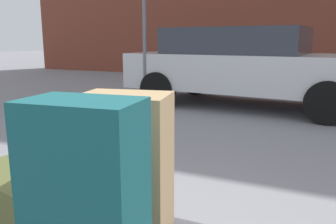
{
  "coord_description": "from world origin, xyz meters",
  "views": [
    {
      "loc": [
        1.05,
        -1.08,
        1.21
      ],
      "look_at": [
        0.0,
        1.2,
        0.69
      ],
      "focal_mm": 37.54,
      "sensor_mm": 36.0,
      "label": 1
    }
  ],
  "objects_px": {
    "suitcase_tan_stacked_top": "(126,165)",
    "duffel_bag_olive_rear_right": "(30,209)",
    "suitcase_teal_rear_left": "(86,204)",
    "no_parking_sign": "(144,24)",
    "parked_car": "(245,65)"
  },
  "relations": [
    {
      "from": "suitcase_tan_stacked_top",
      "to": "duffel_bag_olive_rear_right",
      "type": "height_order",
      "value": "suitcase_tan_stacked_top"
    },
    {
      "from": "suitcase_teal_rear_left",
      "to": "no_parking_sign",
      "type": "relative_size",
      "value": 0.29
    },
    {
      "from": "parked_car",
      "to": "no_parking_sign",
      "type": "xyz_separation_m",
      "value": [
        -1.66,
        -0.77,
        0.72
      ]
    },
    {
      "from": "parked_car",
      "to": "no_parking_sign",
      "type": "distance_m",
      "value": 1.97
    },
    {
      "from": "duffel_bag_olive_rear_right",
      "to": "suitcase_tan_stacked_top",
      "type": "bearing_deg",
      "value": 54.01
    },
    {
      "from": "suitcase_tan_stacked_top",
      "to": "suitcase_teal_rear_left",
      "type": "height_order",
      "value": "suitcase_teal_rear_left"
    },
    {
      "from": "duffel_bag_olive_rear_right",
      "to": "parked_car",
      "type": "xyz_separation_m",
      "value": [
        -0.31,
        5.44,
        0.25
      ]
    },
    {
      "from": "duffel_bag_olive_rear_right",
      "to": "no_parking_sign",
      "type": "height_order",
      "value": "no_parking_sign"
    },
    {
      "from": "no_parking_sign",
      "to": "suitcase_tan_stacked_top",
      "type": "bearing_deg",
      "value": -62.56
    },
    {
      "from": "suitcase_teal_rear_left",
      "to": "no_parking_sign",
      "type": "distance_m",
      "value": 5.44
    },
    {
      "from": "parked_car",
      "to": "no_parking_sign",
      "type": "relative_size",
      "value": 1.85
    },
    {
      "from": "suitcase_tan_stacked_top",
      "to": "parked_car",
      "type": "bearing_deg",
      "value": 85.02
    },
    {
      "from": "suitcase_tan_stacked_top",
      "to": "duffel_bag_olive_rear_right",
      "type": "distance_m",
      "value": 0.44
    },
    {
      "from": "duffel_bag_olive_rear_right",
      "to": "no_parking_sign",
      "type": "distance_m",
      "value": 5.16
    },
    {
      "from": "suitcase_teal_rear_left",
      "to": "no_parking_sign",
      "type": "xyz_separation_m",
      "value": [
        -2.39,
        4.82,
        0.79
      ]
    }
  ]
}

